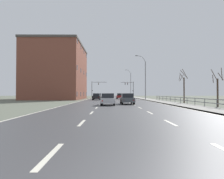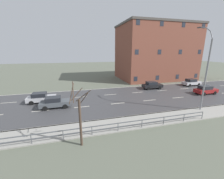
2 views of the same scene
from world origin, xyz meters
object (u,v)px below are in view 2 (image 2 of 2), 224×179
Objects in this scene: street_lamp_midground at (206,71)px; car_near_right at (206,90)px; car_far_left at (41,98)px; car_distant at (191,82)px; car_near_left at (55,102)px; car_mid_centre at (152,85)px; brick_building at (155,52)px.

street_lamp_midground is 10.16m from car_near_right.
street_lamp_midground is at bearing 67.99° from car_far_left.
car_distant is (-11.84, 9.80, -4.47)m from street_lamp_midground.
car_distant and car_near_left have the same top height.
car_far_left is 3.58m from car_near_left.
street_lamp_midground reaches higher than car_distant.
brick_building is (-11.09, 6.82, 6.56)m from car_mid_centre.
car_near_left is at bearing -71.24° from car_mid_centre.
car_mid_centre is at bearing 105.59° from car_near_left.
car_near_right is (6.17, -2.66, 0.00)m from car_distant.
car_near_left is 26.16m from car_near_right.
car_distant is at bearing 95.90° from car_far_left.
street_lamp_midground reaches higher than car_near_right.
car_near_right is (-5.67, 7.14, -4.47)m from street_lamp_midground.
brick_building is at bearing 164.32° from street_lamp_midground.
car_mid_centre and car_distant have the same top height.
car_far_left is at bearing -141.47° from car_near_left.
brick_building is at bearing 122.02° from car_near_left.
car_near_right is at bearing -24.82° from car_distant.
car_far_left and car_near_right have the same top height.
car_near_left is (5.96, -28.82, 0.00)m from car_distant.
brick_building is at bearing 116.90° from car_far_left.
brick_building reaches higher than car_distant.
car_distant is (-3.22, 31.12, 0.00)m from car_far_left.
car_near_left is 0.21× the size of brick_building.
car_distant and car_near_right have the same top height.
car_near_right is at bearing 2.64° from brick_building.
car_distant is 0.21× the size of brick_building.
street_lamp_midground is 23.42m from car_far_left.
car_distant is 29.43m from car_near_left.
car_near_left is 31.12m from brick_building.
brick_building reaches higher than street_lamp_midground.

